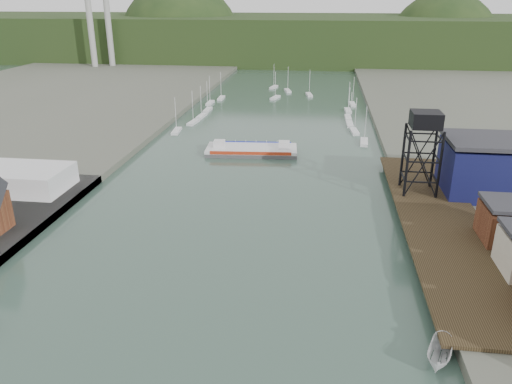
# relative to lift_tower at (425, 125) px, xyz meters

# --- Properties ---
(east_pier) EXTENTS (14.00, 70.00, 2.45)m
(east_pier) POSITION_rel_lift_tower_xyz_m (2.00, -13.00, -13.75)
(east_pier) COLOR black
(east_pier) RESTS_ON ground
(white_shed) EXTENTS (18.00, 12.00, 4.50)m
(white_shed) POSITION_rel_lift_tower_xyz_m (-79.00, -8.00, -11.80)
(white_shed) COLOR silver
(white_shed) RESTS_ON west_quay
(lift_tower) EXTENTS (6.50, 6.50, 16.00)m
(lift_tower) POSITION_rel_lift_tower_xyz_m (0.00, 0.00, 0.00)
(lift_tower) COLOR black
(lift_tower) RESTS_ON east_pier
(blue_shed) EXTENTS (20.50, 14.50, 11.30)m
(blue_shed) POSITION_rel_lift_tower_xyz_m (15.00, 2.00, -8.59)
(blue_shed) COLOR #0D103A
(blue_shed) RESTS_ON east_land
(marina_sailboats) EXTENTS (57.71, 92.65, 0.90)m
(marina_sailboats) POSITION_rel_lift_tower_xyz_m (-34.92, 80.46, -15.30)
(marina_sailboats) COLOR silver
(marina_sailboats) RESTS_ON ground
(smokestacks) EXTENTS (11.20, 8.20, 60.00)m
(smokestacks) POSITION_rel_lift_tower_xyz_m (-141.00, 174.50, 14.35)
(smokestacks) COLOR #9E9F9A
(smokestacks) RESTS_ON ground
(distant_hills) EXTENTS (500.00, 120.00, 80.00)m
(distant_hills) POSITION_rel_lift_tower_xyz_m (-38.98, 243.35, -5.27)
(distant_hills) COLOR #1C3015
(distant_hills) RESTS_ON ground
(chain_ferry) EXTENTS (23.99, 11.10, 3.36)m
(chain_ferry) POSITION_rel_lift_tower_xyz_m (-37.16, 27.58, -14.68)
(chain_ferry) COLOR #49494B
(chain_ferry) RESTS_ON ground
(motorboat) EXTENTS (4.59, 7.08, 2.56)m
(motorboat) POSITION_rel_lift_tower_xyz_m (-5.21, -48.47, -14.37)
(motorboat) COLOR silver
(motorboat) RESTS_ON ground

